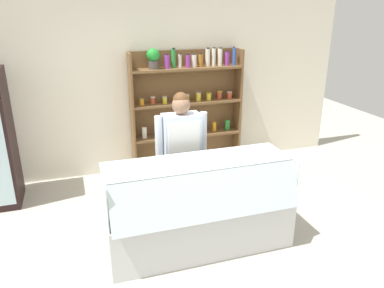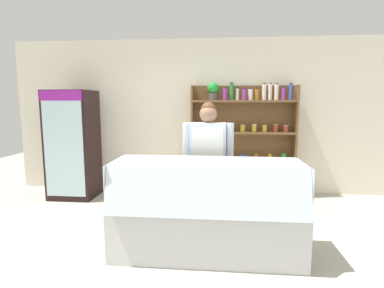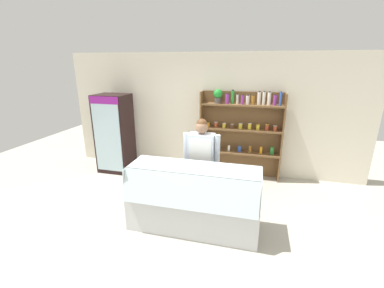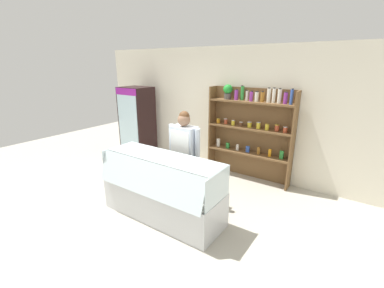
{
  "view_description": "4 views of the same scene",
  "coord_description": "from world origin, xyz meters",
  "px_view_note": "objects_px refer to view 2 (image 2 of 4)",
  "views": [
    {
      "loc": [
        -0.95,
        -3.35,
        2.52
      ],
      "look_at": [
        0.3,
        0.5,
        1.02
      ],
      "focal_mm": 35.0,
      "sensor_mm": 36.0,
      "label": 1
    },
    {
      "loc": [
        0.34,
        -3.05,
        1.61
      ],
      "look_at": [
        -0.01,
        0.65,
        1.09
      ],
      "focal_mm": 28.0,
      "sensor_mm": 36.0,
      "label": 2
    },
    {
      "loc": [
        1.05,
        -3.39,
        2.48
      ],
      "look_at": [
        0.0,
        0.69,
        1.14
      ],
      "focal_mm": 24.0,
      "sensor_mm": 36.0,
      "label": 3
    },
    {
      "loc": [
        2.64,
        -2.72,
        2.34
      ],
      "look_at": [
        0.42,
        0.49,
        1.12
      ],
      "focal_mm": 24.0,
      "sensor_mm": 36.0,
      "label": 4
    }
  ],
  "objects_px": {
    "shelving_unit": "(242,133)",
    "drinks_fridge": "(73,145)",
    "deli_display_case": "(206,225)",
    "shop_clerk": "(208,156)"
  },
  "relations": [
    {
      "from": "shelving_unit",
      "to": "drinks_fridge",
      "type": "bearing_deg",
      "value": -172.02
    },
    {
      "from": "shelving_unit",
      "to": "deli_display_case",
      "type": "xyz_separation_m",
      "value": [
        -0.51,
        -2.16,
        -0.78
      ]
    },
    {
      "from": "shop_clerk",
      "to": "deli_display_case",
      "type": "bearing_deg",
      "value": -89.16
    },
    {
      "from": "drinks_fridge",
      "to": "deli_display_case",
      "type": "height_order",
      "value": "drinks_fridge"
    },
    {
      "from": "drinks_fridge",
      "to": "shelving_unit",
      "type": "distance_m",
      "value": 2.88
    },
    {
      "from": "drinks_fridge",
      "to": "deli_display_case",
      "type": "distance_m",
      "value": 2.98
    },
    {
      "from": "drinks_fridge",
      "to": "shop_clerk",
      "type": "xyz_separation_m",
      "value": [
        2.32,
        -1.16,
        0.05
      ]
    },
    {
      "from": "drinks_fridge",
      "to": "shop_clerk",
      "type": "bearing_deg",
      "value": -26.47
    },
    {
      "from": "deli_display_case",
      "to": "shop_clerk",
      "type": "bearing_deg",
      "value": 90.84
    },
    {
      "from": "drinks_fridge",
      "to": "shop_clerk",
      "type": "height_order",
      "value": "drinks_fridge"
    }
  ]
}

